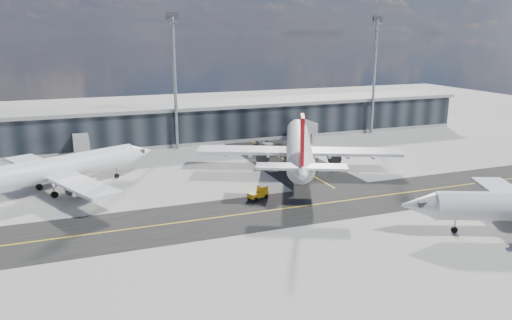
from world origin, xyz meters
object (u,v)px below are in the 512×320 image
(airliner_af, at_px, (47,171))
(baggage_tug, at_px, (259,193))
(airliner_redtail, at_px, (299,148))
(service_van, at_px, (265,143))

(airliner_af, relative_size, baggage_tug, 10.37)
(airliner_redtail, bearing_deg, baggage_tug, -110.68)
(airliner_af, xyz_separation_m, service_van, (44.90, 19.64, -3.07))
(baggage_tug, xyz_separation_m, service_van, (14.64, 34.15, -0.32))
(airliner_redtail, bearing_deg, service_van, 109.17)
(airliner_redtail, distance_m, baggage_tug, 18.21)
(service_van, bearing_deg, airliner_af, -166.00)
(airliner_af, height_order, baggage_tug, airliner_af)
(airliner_af, bearing_deg, airliner_redtail, 63.06)
(airliner_redtail, relative_size, service_van, 8.62)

